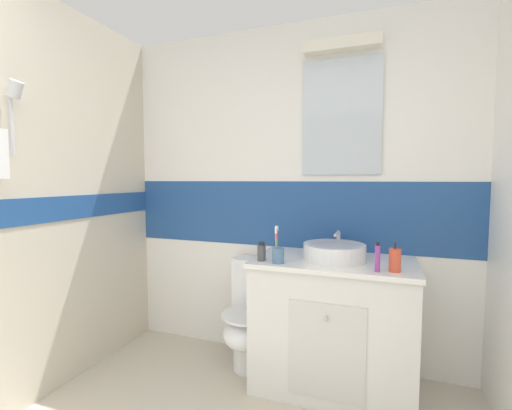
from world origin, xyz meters
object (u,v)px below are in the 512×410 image
(toilet, at_px, (251,317))
(toothpaste_tube_upright, at_px, (377,258))
(lotion_bottle_short, at_px, (262,252))
(toothbrush_cup, at_px, (278,254))
(soap_dispenser, at_px, (395,260))
(sink_basin, at_px, (334,251))

(toilet, relative_size, toothpaste_tube_upright, 4.67)
(toilet, distance_m, lotion_bottle_short, 0.61)
(toilet, bearing_deg, toothbrush_cup, -43.94)
(soap_dispenser, xyz_separation_m, toothpaste_tube_upright, (-0.09, -0.04, 0.01))
(toilet, height_order, toothpaste_tube_upright, toothpaste_tube_upright)
(sink_basin, relative_size, toilet, 0.56)
(sink_basin, bearing_deg, toothpaste_tube_upright, -38.82)
(sink_basin, xyz_separation_m, toothbrush_cup, (-0.32, -0.21, 0.00))
(soap_dispenser, bearing_deg, lotion_bottle_short, -179.36)
(toothpaste_tube_upright, bearing_deg, toilet, 162.57)
(lotion_bottle_short, bearing_deg, sink_basin, 23.29)
(toothpaste_tube_upright, bearing_deg, toothbrush_cup, 179.65)
(toothbrush_cup, height_order, lotion_bottle_short, toothbrush_cup)
(soap_dispenser, xyz_separation_m, lotion_bottle_short, (-0.79, -0.01, -0.01))
(sink_basin, distance_m, lotion_bottle_short, 0.47)
(toilet, relative_size, soap_dispenser, 4.58)
(sink_basin, bearing_deg, toilet, 174.55)
(toothpaste_tube_upright, height_order, lotion_bottle_short, toothpaste_tube_upright)
(toothbrush_cup, distance_m, lotion_bottle_short, 0.12)
(toilet, xyz_separation_m, soap_dispenser, (0.95, -0.23, 0.55))
(toilet, bearing_deg, sink_basin, -5.45)
(toothpaste_tube_upright, distance_m, lotion_bottle_short, 0.69)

